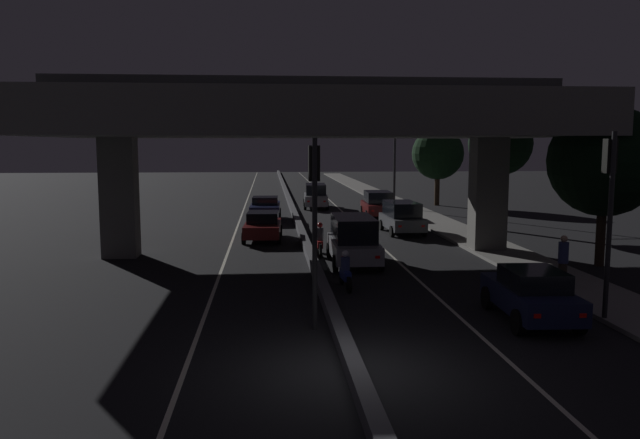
{
  "coord_description": "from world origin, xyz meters",
  "views": [
    {
      "loc": [
        -1.82,
        -13.25,
        5.0
      ],
      "look_at": [
        1.05,
        20.97,
        0.85
      ],
      "focal_mm": 35.0,
      "sensor_mm": 36.0,
      "label": 1
    }
  ],
  "objects_px": {
    "traffic_light_left_of_median": "(314,200)",
    "pedestrian_on_sidewalk": "(563,261)",
    "car_dark_red_fourth": "(378,204)",
    "car_silver_fifth": "(316,195)",
    "car_dark_red_lead_oncoming": "(263,226)",
    "car_grey_third": "(402,217)",
    "street_lamp": "(391,144)",
    "car_silver_second": "(353,239)",
    "motorcycle_blue_filtering_near": "(345,272)",
    "motorcycle_red_filtering_mid": "(320,241)",
    "car_dark_blue_lead": "(531,294)",
    "traffic_light_right_of_median": "(609,194)",
    "car_dark_blue_second_oncoming": "(265,208)"
  },
  "relations": [
    {
      "from": "car_dark_red_fourth",
      "to": "motorcycle_blue_filtering_near",
      "type": "distance_m",
      "value": 21.23
    },
    {
      "from": "car_dark_blue_lead",
      "to": "car_dark_red_fourth",
      "type": "xyz_separation_m",
      "value": [
        0.07,
        25.11,
        0.15
      ]
    },
    {
      "from": "traffic_light_right_of_median",
      "to": "street_lamp",
      "type": "bearing_deg",
      "value": 90.03
    },
    {
      "from": "car_silver_second",
      "to": "car_dark_red_fourth",
      "type": "bearing_deg",
      "value": -12.54
    },
    {
      "from": "motorcycle_blue_filtering_near",
      "to": "car_dark_red_fourth",
      "type": "bearing_deg",
      "value": -17.2
    },
    {
      "from": "car_silver_second",
      "to": "traffic_light_right_of_median",
      "type": "bearing_deg",
      "value": -145.86
    },
    {
      "from": "car_dark_blue_lead",
      "to": "pedestrian_on_sidewalk",
      "type": "relative_size",
      "value": 2.25
    },
    {
      "from": "motorcycle_blue_filtering_near",
      "to": "car_dark_blue_lead",
      "type": "bearing_deg",
      "value": -137.21
    },
    {
      "from": "car_dark_blue_lead",
      "to": "motorcycle_red_filtering_mid",
      "type": "bearing_deg",
      "value": 26.99
    },
    {
      "from": "traffic_light_left_of_median",
      "to": "car_grey_third",
      "type": "distance_m",
      "value": 19.17
    },
    {
      "from": "car_dark_red_fourth",
      "to": "car_silver_fifth",
      "type": "height_order",
      "value": "car_silver_fifth"
    },
    {
      "from": "car_silver_second",
      "to": "car_dark_red_lead_oncoming",
      "type": "bearing_deg",
      "value": 29.71
    },
    {
      "from": "car_dark_red_fourth",
      "to": "car_dark_blue_second_oncoming",
      "type": "height_order",
      "value": "car_dark_red_fourth"
    },
    {
      "from": "car_dark_red_fourth",
      "to": "pedestrian_on_sidewalk",
      "type": "distance_m",
      "value": 21.87
    },
    {
      "from": "street_lamp",
      "to": "car_dark_red_lead_oncoming",
      "type": "height_order",
      "value": "street_lamp"
    },
    {
      "from": "motorcycle_red_filtering_mid",
      "to": "pedestrian_on_sidewalk",
      "type": "bearing_deg",
      "value": -133.15
    },
    {
      "from": "traffic_light_left_of_median",
      "to": "pedestrian_on_sidewalk",
      "type": "height_order",
      "value": "traffic_light_left_of_median"
    },
    {
      "from": "traffic_light_right_of_median",
      "to": "car_silver_fifth",
      "type": "distance_m",
      "value": 32.98
    },
    {
      "from": "street_lamp",
      "to": "motorcycle_red_filtering_mid",
      "type": "distance_m",
      "value": 21.42
    },
    {
      "from": "car_grey_third",
      "to": "car_silver_fifth",
      "type": "distance_m",
      "value": 14.94
    },
    {
      "from": "car_silver_fifth",
      "to": "car_silver_second",
      "type": "bearing_deg",
      "value": -177.86
    },
    {
      "from": "car_dark_red_fourth",
      "to": "pedestrian_on_sidewalk",
      "type": "xyz_separation_m",
      "value": [
        2.5,
        -21.73,
        0.11
      ]
    },
    {
      "from": "car_silver_fifth",
      "to": "motorcycle_blue_filtering_near",
      "type": "height_order",
      "value": "car_silver_fifth"
    },
    {
      "from": "car_silver_fifth",
      "to": "car_dark_blue_second_oncoming",
      "type": "distance_m",
      "value": 8.71
    },
    {
      "from": "traffic_light_right_of_median",
      "to": "pedestrian_on_sidewalk",
      "type": "distance_m",
      "value": 4.42
    },
    {
      "from": "traffic_light_right_of_median",
      "to": "car_silver_second",
      "type": "relative_size",
      "value": 1.14
    },
    {
      "from": "car_dark_blue_lead",
      "to": "car_dark_red_fourth",
      "type": "height_order",
      "value": "car_dark_red_fourth"
    },
    {
      "from": "car_dark_blue_second_oncoming",
      "to": "motorcycle_red_filtering_mid",
      "type": "distance_m",
      "value": 13.6
    },
    {
      "from": "car_dark_red_lead_oncoming",
      "to": "motorcycle_blue_filtering_near",
      "type": "relative_size",
      "value": 2.34
    },
    {
      "from": "car_silver_fifth",
      "to": "car_dark_red_lead_oncoming",
      "type": "bearing_deg",
      "value": 168.73
    },
    {
      "from": "street_lamp",
      "to": "car_silver_second",
      "type": "relative_size",
      "value": 1.83
    },
    {
      "from": "street_lamp",
      "to": "car_dark_red_fourth",
      "type": "bearing_deg",
      "value": -109.15
    },
    {
      "from": "street_lamp",
      "to": "pedestrian_on_sidewalk",
      "type": "bearing_deg",
      "value": -88.89
    },
    {
      "from": "car_dark_blue_second_oncoming",
      "to": "motorcycle_blue_filtering_near",
      "type": "height_order",
      "value": "car_dark_blue_second_oncoming"
    },
    {
      "from": "car_dark_blue_lead",
      "to": "car_silver_fifth",
      "type": "distance_m",
      "value": 32.42
    },
    {
      "from": "street_lamp",
      "to": "car_dark_red_lead_oncoming",
      "type": "distance_m",
      "value": 18.29
    },
    {
      "from": "street_lamp",
      "to": "motorcycle_blue_filtering_near",
      "type": "relative_size",
      "value": 4.64
    },
    {
      "from": "street_lamp",
      "to": "car_dark_red_fourth",
      "type": "distance_m",
      "value": 7.29
    },
    {
      "from": "car_grey_third",
      "to": "car_dark_red_fourth",
      "type": "distance_m",
      "value": 7.34
    },
    {
      "from": "car_silver_second",
      "to": "car_dark_red_fourth",
      "type": "relative_size",
      "value": 1.02
    },
    {
      "from": "car_silver_fifth",
      "to": "car_dark_red_lead_oncoming",
      "type": "height_order",
      "value": "car_silver_fifth"
    },
    {
      "from": "motorcycle_red_filtering_mid",
      "to": "traffic_light_left_of_median",
      "type": "bearing_deg",
      "value": 176.5
    },
    {
      "from": "motorcycle_blue_filtering_near",
      "to": "motorcycle_red_filtering_mid",
      "type": "distance_m",
      "value": 6.65
    },
    {
      "from": "motorcycle_blue_filtering_near",
      "to": "traffic_light_right_of_median",
      "type": "bearing_deg",
      "value": -128.18
    },
    {
      "from": "traffic_light_right_of_median",
      "to": "car_silver_fifth",
      "type": "height_order",
      "value": "traffic_light_right_of_median"
    },
    {
      "from": "car_dark_blue_lead",
      "to": "pedestrian_on_sidewalk",
      "type": "xyz_separation_m",
      "value": [
        2.57,
        3.38,
        0.25
      ]
    },
    {
      "from": "traffic_light_left_of_median",
      "to": "street_lamp",
      "type": "relative_size",
      "value": 0.6
    },
    {
      "from": "car_dark_blue_lead",
      "to": "car_silver_second",
      "type": "height_order",
      "value": "car_silver_second"
    },
    {
      "from": "car_dark_blue_lead",
      "to": "pedestrian_on_sidewalk",
      "type": "distance_m",
      "value": 4.26
    },
    {
      "from": "street_lamp",
      "to": "traffic_light_right_of_median",
      "type": "bearing_deg",
      "value": -89.97
    }
  ]
}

